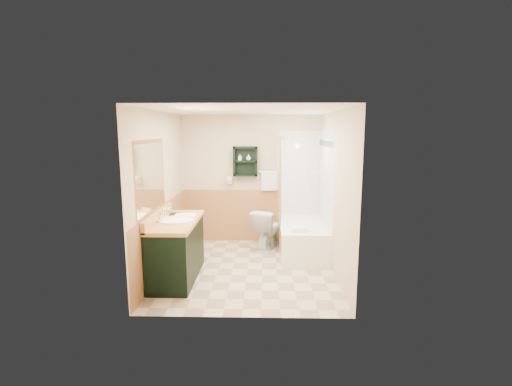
% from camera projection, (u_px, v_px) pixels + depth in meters
% --- Properties ---
extents(floor, '(3.00, 3.00, 0.00)m').
position_uv_depth(floor, '(248.00, 269.00, 5.73)').
color(floor, beige).
rests_on(floor, ground).
extents(back_wall, '(2.60, 0.04, 2.40)m').
position_uv_depth(back_wall, '(251.00, 179.00, 7.02)').
color(back_wall, beige).
rests_on(back_wall, ground).
extents(left_wall, '(0.04, 3.00, 2.40)m').
position_uv_depth(left_wall, '(159.00, 192.00, 5.56)').
color(left_wall, beige).
rests_on(left_wall, ground).
extents(right_wall, '(0.04, 3.00, 2.40)m').
position_uv_depth(right_wall, '(336.00, 193.00, 5.50)').
color(right_wall, beige).
rests_on(right_wall, ground).
extents(ceiling, '(2.60, 3.00, 0.04)m').
position_uv_depth(ceiling, '(247.00, 109.00, 5.32)').
color(ceiling, white).
rests_on(ceiling, back_wall).
extents(wainscot_left, '(2.98, 2.98, 1.00)m').
position_uv_depth(wainscot_left, '(164.00, 237.00, 5.67)').
color(wainscot_left, tan).
rests_on(wainscot_left, left_wall).
extents(wainscot_back, '(2.58, 2.58, 1.00)m').
position_uv_depth(wainscot_back, '(251.00, 216.00, 7.11)').
color(wainscot_back, tan).
rests_on(wainscot_back, back_wall).
extents(mirror_frame, '(1.30, 1.30, 1.00)m').
position_uv_depth(mirror_frame, '(151.00, 177.00, 4.96)').
color(mirror_frame, '#955730').
rests_on(mirror_frame, left_wall).
extents(mirror_glass, '(1.20, 1.20, 0.90)m').
position_uv_depth(mirror_glass, '(151.00, 177.00, 4.96)').
color(mirror_glass, white).
rests_on(mirror_glass, left_wall).
extents(tile_right, '(1.50, 1.50, 2.10)m').
position_uv_depth(tile_right, '(325.00, 194.00, 6.26)').
color(tile_right, white).
rests_on(tile_right, right_wall).
extents(tile_back, '(0.95, 0.95, 2.10)m').
position_uv_depth(tile_back, '(305.00, 188.00, 6.98)').
color(tile_back, white).
rests_on(tile_back, back_wall).
extents(tile_accent, '(1.50, 1.50, 0.10)m').
position_uv_depth(tile_accent, '(326.00, 144.00, 6.12)').
color(tile_accent, '#124023').
rests_on(tile_accent, right_wall).
extents(wall_shelf, '(0.45, 0.15, 0.55)m').
position_uv_depth(wall_shelf, '(245.00, 161.00, 6.85)').
color(wall_shelf, black).
rests_on(wall_shelf, back_wall).
extents(hair_dryer, '(0.10, 0.24, 0.18)m').
position_uv_depth(hair_dryer, '(230.00, 180.00, 6.95)').
color(hair_dryer, white).
rests_on(hair_dryer, back_wall).
extents(towel_bar, '(0.40, 0.06, 0.40)m').
position_uv_depth(towel_bar, '(270.00, 172.00, 6.92)').
color(towel_bar, white).
rests_on(towel_bar, back_wall).
extents(curtain_rod, '(0.03, 1.60, 0.03)m').
position_uv_depth(curtain_rod, '(281.00, 137.00, 6.12)').
color(curtain_rod, silver).
rests_on(curtain_rod, back_wall).
extents(shower_curtain, '(1.05, 1.05, 1.70)m').
position_uv_depth(shower_curtain, '(280.00, 187.00, 6.43)').
color(shower_curtain, '#B9AF8C').
rests_on(shower_curtain, curtain_rod).
extents(vanity, '(0.59, 1.36, 0.86)m').
position_uv_depth(vanity, '(177.00, 249.00, 5.31)').
color(vanity, black).
rests_on(vanity, ground).
extents(bathtub, '(0.80, 1.50, 0.54)m').
position_uv_depth(bathtub, '(303.00, 238.00, 6.42)').
color(bathtub, white).
rests_on(bathtub, ground).
extents(toilet, '(0.63, 0.82, 0.71)m').
position_uv_depth(toilet, '(267.00, 229.00, 6.68)').
color(toilet, white).
rests_on(toilet, ground).
extents(counter_towel, '(0.30, 0.24, 0.04)m').
position_uv_depth(counter_towel, '(185.00, 216.00, 5.40)').
color(counter_towel, white).
rests_on(counter_towel, vanity).
extents(vanity_book, '(0.17, 0.04, 0.23)m').
position_uv_depth(vanity_book, '(169.00, 208.00, 5.50)').
color(vanity_book, black).
rests_on(vanity_book, vanity).
extents(tub_towel, '(0.24, 0.20, 0.07)m').
position_uv_depth(tub_towel, '(300.00, 229.00, 5.87)').
color(tub_towel, white).
rests_on(tub_towel, bathtub).
extents(soap_bottle_a, '(0.09, 0.13, 0.05)m').
position_uv_depth(soap_bottle_a, '(240.00, 159.00, 6.85)').
color(soap_bottle_a, white).
rests_on(soap_bottle_a, wall_shelf).
extents(soap_bottle_b, '(0.11, 0.13, 0.09)m').
position_uv_depth(soap_bottle_b, '(249.00, 158.00, 6.84)').
color(soap_bottle_b, white).
rests_on(soap_bottle_b, wall_shelf).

